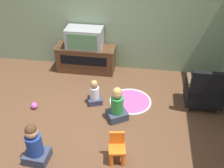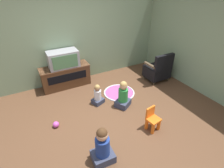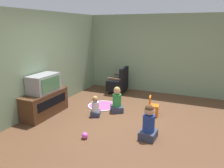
{
  "view_description": "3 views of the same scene",
  "coord_description": "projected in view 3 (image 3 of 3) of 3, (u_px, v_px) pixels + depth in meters",
  "views": [
    {
      "loc": [
        1.04,
        -3.29,
        3.21
      ],
      "look_at": [
        0.48,
        0.42,
        0.63
      ],
      "focal_mm": 42.0,
      "sensor_mm": 36.0,
      "label": 1
    },
    {
      "loc": [
        -1.23,
        -2.58,
        2.62
      ],
      "look_at": [
        0.36,
        0.37,
        0.61
      ],
      "focal_mm": 28.0,
      "sensor_mm": 36.0,
      "label": 2
    },
    {
      "loc": [
        -4.37,
        -1.76,
        2.16
      ],
      "look_at": [
        0.09,
        0.18,
        0.87
      ],
      "focal_mm": 35.0,
      "sensor_mm": 36.0,
      "label": 3
    }
  ],
  "objects": [
    {
      "name": "ground_plane",
      "position": [
        117.0,
        122.0,
        5.11
      ],
      "size": [
        30.0,
        30.0,
        0.0
      ],
      "primitive_type": "plane",
      "color": "brown"
    },
    {
      "name": "wall_back",
      "position": [
        39.0,
        63.0,
        5.53
      ],
      "size": [
        5.84,
        0.12,
        2.55
      ],
      "color": "gray",
      "rests_on": "ground_plane"
    },
    {
      "name": "wall_right",
      "position": [
        161.0,
        55.0,
        7.09
      ],
      "size": [
        0.12,
        5.18,
        2.55
      ],
      "color": "gray",
      "rests_on": "ground_plane"
    },
    {
      "name": "tv_cabinet",
      "position": [
        45.0,
        103.0,
        5.43
      ],
      "size": [
        1.32,
        0.47,
        0.6
      ],
      "color": "#4C2D19",
      "rests_on": "ground_plane"
    },
    {
      "name": "television",
      "position": [
        44.0,
        83.0,
        5.3
      ],
      "size": [
        0.78,
        0.45,
        0.44
      ],
      "color": "#939399",
      "rests_on": "tv_cabinet"
    },
    {
      "name": "black_armchair",
      "position": [
        118.0,
        83.0,
        7.25
      ],
      "size": [
        0.66,
        0.56,
        0.87
      ],
      "rotation": [
        0.0,
        0.0,
        3.15
      ],
      "color": "brown",
      "rests_on": "ground_plane"
    },
    {
      "name": "yellow_kid_chair",
      "position": [
        153.0,
        107.0,
        5.44
      ],
      "size": [
        0.28,
        0.27,
        0.49
      ],
      "rotation": [
        0.0,
        0.0,
        0.16
      ],
      "color": "orange",
      "rests_on": "ground_plane"
    },
    {
      "name": "play_mat",
      "position": [
        103.0,
        106.0,
        6.1
      ],
      "size": [
        0.83,
        0.83,
        0.04
      ],
      "color": "#A54C8C",
      "rests_on": "ground_plane"
    },
    {
      "name": "child_watching_left",
      "position": [
        149.0,
        124.0,
        4.28
      ],
      "size": [
        0.37,
        0.33,
        0.71
      ],
      "rotation": [
        0.0,
        0.0,
        -0.05
      ],
      "color": "#33384C",
      "rests_on": "ground_plane"
    },
    {
      "name": "child_watching_center",
      "position": [
        95.0,
        107.0,
        5.39
      ],
      "size": [
        0.33,
        0.31,
        0.52
      ],
      "rotation": [
        0.0,
        0.0,
        0.36
      ],
      "color": "#33384C",
      "rests_on": "ground_plane"
    },
    {
      "name": "child_watching_right",
      "position": [
        117.0,
        101.0,
        5.66
      ],
      "size": [
        0.44,
        0.43,
        0.67
      ],
      "rotation": [
        0.0,
        0.0,
        0.54
      ],
      "color": "#33384C",
      "rests_on": "ground_plane"
    },
    {
      "name": "toy_ball",
      "position": [
        85.0,
        136.0,
        4.33
      ],
      "size": [
        0.13,
        0.13,
        0.13
      ],
      "color": "#CC4CB2",
      "rests_on": "ground_plane"
    }
  ]
}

